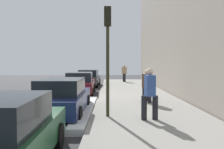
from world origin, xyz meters
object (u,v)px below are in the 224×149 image
object	(u,v)px
parked_car_charcoal	(89,78)
traffic_light_pole	(108,42)
pedestrian_blue_coat	(150,92)
rolling_suitcase	(148,96)
parked_car_navy	(62,97)
pedestrian_brown_coat	(147,85)
parked_car_maroon	(80,83)
pedestrian_tan_coat	(124,73)

from	to	relation	value
parked_car_charcoal	traffic_light_pole	xyz separation A→B (m)	(-13.60, -1.90, 2.15)
pedestrian_blue_coat	rolling_suitcase	distance (m)	4.37
parked_car_charcoal	pedestrian_blue_coat	xyz separation A→B (m)	(-14.19, -3.37, 0.35)
parked_car_navy	parked_car_charcoal	distance (m)	12.80
parked_car_charcoal	rolling_suitcase	size ratio (longest dim) A/B	5.54
pedestrian_blue_coat	pedestrian_brown_coat	world-z (taller)	pedestrian_blue_coat
parked_car_maroon	traffic_light_pole	bearing A→B (deg)	-165.53
parked_car_navy	parked_car_maroon	bearing A→B (deg)	0.99
pedestrian_tan_coat	pedestrian_brown_coat	bearing A→B (deg)	-178.44
pedestrian_blue_coat	traffic_light_pole	bearing A→B (deg)	68.09
pedestrian_blue_coat	rolling_suitcase	xyz separation A→B (m)	(4.27, -0.59, -0.71)
parked_car_charcoal	rolling_suitcase	xyz separation A→B (m)	(-9.93, -3.96, -0.36)
parked_car_maroon	rolling_suitcase	world-z (taller)	parked_car_maroon
rolling_suitcase	pedestrian_brown_coat	bearing A→B (deg)	165.44
parked_car_charcoal	pedestrian_brown_coat	world-z (taller)	pedestrian_brown_coat
pedestrian_brown_coat	rolling_suitcase	xyz separation A→B (m)	(0.55, -0.14, -0.63)
parked_car_navy	rolling_suitcase	xyz separation A→B (m)	(2.88, -3.91, -0.36)
parked_car_charcoal	pedestrian_brown_coat	distance (m)	11.15
pedestrian_blue_coat	pedestrian_brown_coat	xyz separation A→B (m)	(3.72, -0.45, -0.08)
parked_car_charcoal	traffic_light_pole	bearing A→B (deg)	-172.07
pedestrian_brown_coat	pedestrian_tan_coat	bearing A→B (deg)	1.56
pedestrian_tan_coat	pedestrian_blue_coat	xyz separation A→B (m)	(-17.50, 0.07, -0.01)
parked_car_maroon	pedestrian_blue_coat	world-z (taller)	pedestrian_blue_coat
pedestrian_blue_coat	traffic_light_pole	distance (m)	2.40
pedestrian_blue_coat	parked_car_navy	bearing A→B (deg)	67.27
traffic_light_pole	parked_car_charcoal	bearing A→B (deg)	7.93
pedestrian_blue_coat	pedestrian_brown_coat	size ratio (longest dim) A/B	1.09
parked_car_navy	parked_car_charcoal	xyz separation A→B (m)	(12.80, 0.05, -0.00)
pedestrian_blue_coat	traffic_light_pole	world-z (taller)	traffic_light_pole
pedestrian_blue_coat	rolling_suitcase	size ratio (longest dim) A/B	2.10
pedestrian_tan_coat	pedestrian_brown_coat	distance (m)	13.79
pedestrian_tan_coat	pedestrian_blue_coat	size ratio (longest dim) A/B	1.01
pedestrian_brown_coat	traffic_light_pole	size ratio (longest dim) A/B	0.41
pedestrian_brown_coat	parked_car_navy	bearing A→B (deg)	121.66
parked_car_maroon	pedestrian_blue_coat	distance (m)	8.92
pedestrian_blue_coat	pedestrian_brown_coat	distance (m)	3.75
parked_car_charcoal	rolling_suitcase	bearing A→B (deg)	-158.25
parked_car_navy	pedestrian_blue_coat	xyz separation A→B (m)	(-1.39, -3.32, 0.35)
parked_car_maroon	traffic_light_pole	xyz separation A→B (m)	(-7.62, -1.97, 2.15)
pedestrian_tan_coat	traffic_light_pole	bearing A→B (deg)	174.77
parked_car_navy	parked_car_maroon	xyz separation A→B (m)	(6.82, 0.12, -0.00)
parked_car_navy	rolling_suitcase	bearing A→B (deg)	-53.71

